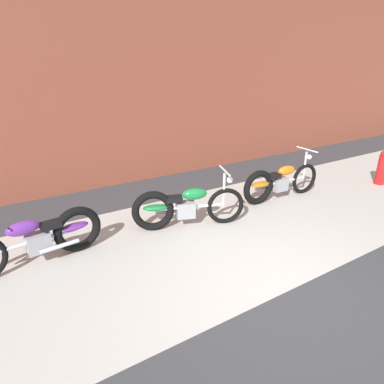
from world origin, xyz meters
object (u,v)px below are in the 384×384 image
at_px(motorcycle_purple, 44,237).
at_px(motorcycle_green, 181,207).
at_px(motorcycle_orange, 277,182).
at_px(fire_hydrant, 382,167).

height_order(motorcycle_purple, motorcycle_green, same).
relative_size(motorcycle_green, motorcycle_orange, 0.96).
distance_m(motorcycle_green, motorcycle_orange, 2.35).
bearing_deg(motorcycle_purple, fire_hydrant, 168.10).
xyz_separation_m(motorcycle_green, motorcycle_orange, (2.35, 0.05, 0.00)).
relative_size(motorcycle_purple, fire_hydrant, 2.38).
xyz_separation_m(motorcycle_orange, fire_hydrant, (2.85, -0.60, 0.03)).
height_order(motorcycle_purple, motorcycle_orange, same).
bearing_deg(motorcycle_green, fire_hydrant, 13.42).
distance_m(motorcycle_orange, fire_hydrant, 2.92).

